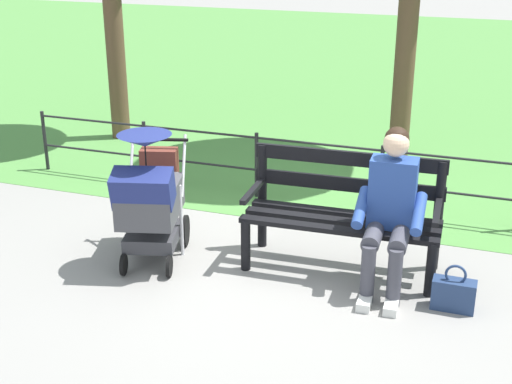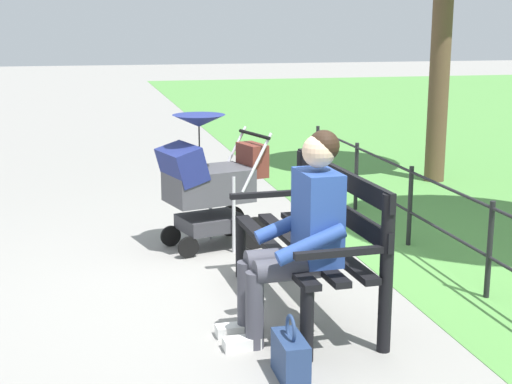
{
  "view_description": "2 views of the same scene",
  "coord_description": "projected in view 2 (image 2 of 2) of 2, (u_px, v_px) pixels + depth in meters",
  "views": [
    {
      "loc": [
        -1.65,
        5.17,
        2.75
      ],
      "look_at": [
        0.12,
        0.17,
        0.68
      ],
      "focal_mm": 49.4,
      "sensor_mm": 36.0,
      "label": 1
    },
    {
      "loc": [
        -5.07,
        1.35,
        1.89
      ],
      "look_at": [
        0.11,
        0.13,
        0.67
      ],
      "focal_mm": 52.09,
      "sensor_mm": 36.0,
      "label": 2
    }
  ],
  "objects": [
    {
      "name": "person_on_bench",
      "position": [
        300.0,
        230.0,
        4.45
      ],
      "size": [
        0.55,
        0.74,
        1.28
      ],
      "color": "#42424C",
      "rests_on": "ground"
    },
    {
      "name": "park_fence",
      "position": [
        446.0,
        218.0,
        5.74
      ],
      "size": [
        6.53,
        0.04,
        0.7
      ],
      "color": "black",
      "rests_on": "ground"
    },
    {
      "name": "ground_plane",
      "position": [
        276.0,
        282.0,
        5.53
      ],
      "size": [
        60.0,
        60.0,
        0.0
      ],
      "primitive_type": "plane",
      "color": "gray"
    },
    {
      "name": "stroller",
      "position": [
        208.0,
        180.0,
        6.26
      ],
      "size": [
        0.71,
        0.98,
        1.15
      ],
      "color": "black",
      "rests_on": "ground"
    },
    {
      "name": "park_bench",
      "position": [
        315.0,
        233.0,
        4.92
      ],
      "size": [
        1.62,
        0.66,
        0.96
      ],
      "color": "black",
      "rests_on": "ground"
    },
    {
      "name": "handbag",
      "position": [
        290.0,
        357.0,
        4.0
      ],
      "size": [
        0.32,
        0.14,
        0.37
      ],
      "color": "navy",
      "rests_on": "ground"
    }
  ]
}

